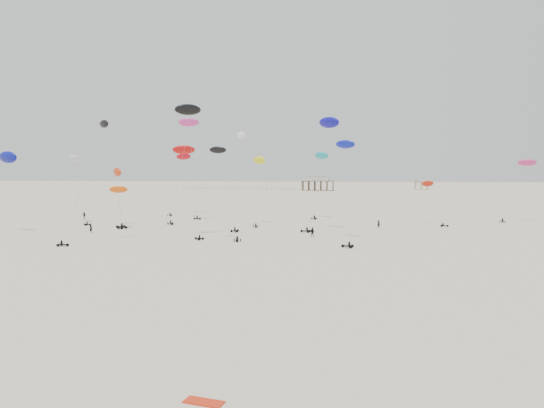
% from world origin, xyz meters
% --- Properties ---
extents(ground_plane, '(900.00, 900.00, 0.00)m').
position_xyz_m(ground_plane, '(0.00, 200.00, 0.00)').
color(ground_plane, beige).
extents(pavilion_main, '(21.00, 13.00, 9.80)m').
position_xyz_m(pavilion_main, '(-10.00, 350.00, 4.22)').
color(pavilion_main, brown).
rests_on(pavilion_main, ground).
extents(pavilion_small, '(9.00, 7.00, 8.00)m').
position_xyz_m(pavilion_small, '(60.00, 380.00, 3.49)').
color(pavilion_small, brown).
rests_on(pavilion_small, ground).
extents(pier_fence, '(80.20, 0.20, 1.50)m').
position_xyz_m(pier_fence, '(-62.00, 350.00, 0.77)').
color(pier_fence, black).
rests_on(pier_fence, ground).
extents(rig_0, '(4.34, 12.73, 17.12)m').
position_xyz_m(rig_0, '(-8.61, 123.06, 12.39)').
color(rig_0, black).
rests_on(rig_0, ground).
extents(rig_1, '(3.59, 13.10, 21.92)m').
position_xyz_m(rig_1, '(-10.96, 111.75, 11.97)').
color(rig_1, black).
rests_on(rig_1, ground).
extents(rig_2, '(4.46, 14.69, 20.01)m').
position_xyz_m(rig_2, '(12.24, 95.26, 12.57)').
color(rig_2, black).
rests_on(rig_2, ground).
extents(rig_3, '(6.81, 5.34, 17.24)m').
position_xyz_m(rig_3, '(-9.29, 93.23, 9.79)').
color(rig_3, black).
rests_on(rig_3, ground).
extents(rig_4, '(5.60, 13.40, 26.48)m').
position_xyz_m(rig_4, '(-27.72, 126.90, 20.41)').
color(rig_4, black).
rests_on(rig_4, ground).
extents(rig_5, '(9.60, 5.86, 15.99)m').
position_xyz_m(rig_5, '(54.63, 138.97, 11.42)').
color(rig_5, black).
rests_on(rig_5, ground).
extents(rig_6, '(5.18, 8.62, 18.01)m').
position_xyz_m(rig_6, '(4.76, 141.09, 13.68)').
color(rig_6, black).
rests_on(rig_6, ground).
extents(rig_7, '(5.20, 10.95, 12.61)m').
position_xyz_m(rig_7, '(32.22, 129.22, 6.28)').
color(rig_7, black).
rests_on(rig_7, ground).
extents(rig_8, '(5.98, 9.82, 16.91)m').
position_xyz_m(rig_8, '(-56.91, 98.88, 13.75)').
color(rig_8, black).
rests_on(rig_8, ground).
extents(rig_10, '(9.65, 9.15, 17.32)m').
position_xyz_m(rig_10, '(-52.57, 118.68, 13.13)').
color(rig_10, black).
rests_on(rig_10, ground).
extents(rig_11, '(6.20, 10.38, 22.06)m').
position_xyz_m(rig_11, '(-32.21, 85.96, 12.36)').
color(rig_11, black).
rests_on(rig_11, ground).
extents(rig_12, '(7.46, 9.98, 10.98)m').
position_xyz_m(rig_12, '(-40.34, 115.89, 6.11)').
color(rig_12, black).
rests_on(rig_12, ground).
extents(rig_13, '(8.38, 10.10, 24.37)m').
position_xyz_m(rig_13, '(7.69, 113.11, 19.85)').
color(rig_13, black).
rests_on(rig_13, ground).
extents(rig_14, '(9.06, 9.57, 18.03)m').
position_xyz_m(rig_14, '(-30.85, 137.26, 12.71)').
color(rig_14, black).
rests_on(rig_14, ground).
extents(rig_15, '(7.35, 14.08, 21.52)m').
position_xyz_m(rig_15, '(-36.73, 151.89, 17.81)').
color(rig_15, black).
rests_on(rig_15, ground).
extents(rig_16, '(4.65, 4.46, 13.41)m').
position_xyz_m(rig_16, '(-37.08, 108.72, 9.01)').
color(rig_16, black).
rests_on(rig_16, ground).
extents(rig_17, '(7.42, 8.71, 25.58)m').
position_xyz_m(rig_17, '(-17.38, 97.42, 21.29)').
color(rig_17, black).
rests_on(rig_17, ground).
extents(spectator_0, '(0.92, 0.76, 2.20)m').
position_xyz_m(spectator_0, '(-39.45, 100.52, 0.00)').
color(spectator_0, black).
rests_on(spectator_0, ground).
extents(spectator_1, '(1.10, 0.66, 2.20)m').
position_xyz_m(spectator_1, '(5.97, 99.95, 0.00)').
color(spectator_1, black).
rests_on(spectator_1, ground).
extents(spectator_2, '(1.32, 0.71, 2.24)m').
position_xyz_m(spectator_2, '(-56.46, 129.34, 0.00)').
color(spectator_2, black).
rests_on(spectator_2, ground).
extents(spectator_3, '(0.90, 0.78, 2.06)m').
position_xyz_m(spectator_3, '(19.13, 118.76, 0.00)').
color(spectator_3, black).
rests_on(spectator_3, ground).
extents(grounded_kite_a, '(2.33, 1.32, 0.08)m').
position_xyz_m(grounded_kite_a, '(5.77, 26.78, 0.00)').
color(grounded_kite_a, red).
rests_on(grounded_kite_a, ground).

